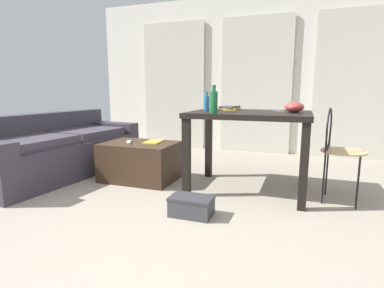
{
  "coord_description": "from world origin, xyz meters",
  "views": [
    {
      "loc": [
        0.73,
        -1.57,
        1.01
      ],
      "look_at": [
        -0.36,
        1.44,
        0.44
      ],
      "focal_mm": 28.5,
      "sensor_mm": 36.0,
      "label": 1
    }
  ],
  "objects_px": {
    "book_stack": "(231,108)",
    "scissors": "(276,111)",
    "magazine": "(154,142)",
    "bottle_far": "(206,103)",
    "bowl": "(294,107)",
    "craft_table": "(249,124)",
    "couch": "(58,150)",
    "tv_remote_primary": "(129,142)",
    "bottle_near": "(214,101)",
    "coffee_table": "(140,161)",
    "shoebox": "(191,206)",
    "wire_chair": "(336,143)"
  },
  "relations": [
    {
      "from": "craft_table",
      "to": "bowl",
      "type": "xyz_separation_m",
      "value": [
        0.41,
        0.05,
        0.17
      ]
    },
    {
      "from": "tv_remote_primary",
      "to": "craft_table",
      "type": "bearing_deg",
      "value": -23.21
    },
    {
      "from": "coffee_table",
      "to": "shoebox",
      "type": "bearing_deg",
      "value": -40.24
    },
    {
      "from": "couch",
      "to": "bottle_near",
      "type": "bearing_deg",
      "value": -3.32
    },
    {
      "from": "bottle_far",
      "to": "tv_remote_primary",
      "type": "distance_m",
      "value": 0.97
    },
    {
      "from": "tv_remote_primary",
      "to": "bottle_near",
      "type": "bearing_deg",
      "value": -37.3
    },
    {
      "from": "craft_table",
      "to": "magazine",
      "type": "xyz_separation_m",
      "value": [
        -1.08,
        0.04,
        -0.25
      ]
    },
    {
      "from": "couch",
      "to": "book_stack",
      "type": "height_order",
      "value": "book_stack"
    },
    {
      "from": "craft_table",
      "to": "bowl",
      "type": "bearing_deg",
      "value": 7.26
    },
    {
      "from": "bowl",
      "to": "shoebox",
      "type": "xyz_separation_m",
      "value": [
        -0.73,
        -0.85,
        -0.77
      ]
    },
    {
      "from": "book_stack",
      "to": "bottle_far",
      "type": "bearing_deg",
      "value": -141.29
    },
    {
      "from": "shoebox",
      "to": "craft_table",
      "type": "bearing_deg",
      "value": 68.31
    },
    {
      "from": "coffee_table",
      "to": "scissors",
      "type": "relative_size",
      "value": 6.63
    },
    {
      "from": "coffee_table",
      "to": "bottle_near",
      "type": "relative_size",
      "value": 3.16
    },
    {
      "from": "couch",
      "to": "bottle_far",
      "type": "bearing_deg",
      "value": 6.22
    },
    {
      "from": "bottle_near",
      "to": "tv_remote_primary",
      "type": "distance_m",
      "value": 1.13
    },
    {
      "from": "craft_table",
      "to": "bottle_near",
      "type": "relative_size",
      "value": 4.51
    },
    {
      "from": "book_stack",
      "to": "shoebox",
      "type": "distance_m",
      "value": 1.25
    },
    {
      "from": "scissors",
      "to": "magazine",
      "type": "height_order",
      "value": "scissors"
    },
    {
      "from": "bottle_far",
      "to": "bowl",
      "type": "xyz_separation_m",
      "value": [
        0.87,
        0.02,
        -0.03
      ]
    },
    {
      "from": "craft_table",
      "to": "shoebox",
      "type": "distance_m",
      "value": 1.05
    },
    {
      "from": "couch",
      "to": "bowl",
      "type": "xyz_separation_m",
      "value": [
        2.68,
        0.22,
        0.56
      ]
    },
    {
      "from": "book_stack",
      "to": "tv_remote_primary",
      "type": "xyz_separation_m",
      "value": [
        -1.07,
        -0.32,
        -0.38
      ]
    },
    {
      "from": "magazine",
      "to": "scissors",
      "type": "bearing_deg",
      "value": 1.27
    },
    {
      "from": "coffee_table",
      "to": "tv_remote_primary",
      "type": "relative_size",
      "value": 4.51
    },
    {
      "from": "tv_remote_primary",
      "to": "magazine",
      "type": "relative_size",
      "value": 0.67
    },
    {
      "from": "coffee_table",
      "to": "bottle_far",
      "type": "height_order",
      "value": "bottle_far"
    },
    {
      "from": "shoebox",
      "to": "scissors",
      "type": "bearing_deg",
      "value": 60.68
    },
    {
      "from": "bowl",
      "to": "book_stack",
      "type": "relative_size",
      "value": 0.62
    },
    {
      "from": "couch",
      "to": "tv_remote_primary",
      "type": "distance_m",
      "value": 0.97
    },
    {
      "from": "bottle_near",
      "to": "shoebox",
      "type": "distance_m",
      "value": 0.97
    },
    {
      "from": "couch",
      "to": "bowl",
      "type": "distance_m",
      "value": 2.75
    },
    {
      "from": "craft_table",
      "to": "book_stack",
      "type": "xyz_separation_m",
      "value": [
        -0.24,
        0.21,
        0.14
      ]
    },
    {
      "from": "bottle_far",
      "to": "scissors",
      "type": "relative_size",
      "value": 1.6
    },
    {
      "from": "craft_table",
      "to": "shoebox",
      "type": "relative_size",
      "value": 3.32
    },
    {
      "from": "coffee_table",
      "to": "bottle_near",
      "type": "height_order",
      "value": "bottle_near"
    },
    {
      "from": "wire_chair",
      "to": "scissors",
      "type": "height_order",
      "value": "wire_chair"
    },
    {
      "from": "wire_chair",
      "to": "bottle_near",
      "type": "xyz_separation_m",
      "value": [
        -1.08,
        -0.26,
        0.37
      ]
    },
    {
      "from": "couch",
      "to": "wire_chair",
      "type": "distance_m",
      "value": 3.07
    },
    {
      "from": "bowl",
      "to": "scissors",
      "type": "bearing_deg",
      "value": 141.9
    },
    {
      "from": "craft_table",
      "to": "wire_chair",
      "type": "relative_size",
      "value": 1.34
    },
    {
      "from": "magazine",
      "to": "tv_remote_primary",
      "type": "bearing_deg",
      "value": -149.43
    },
    {
      "from": "tv_remote_primary",
      "to": "scissors",
      "type": "bearing_deg",
      "value": -17.1
    },
    {
      "from": "craft_table",
      "to": "book_stack",
      "type": "height_order",
      "value": "book_stack"
    },
    {
      "from": "bowl",
      "to": "scissors",
      "type": "xyz_separation_m",
      "value": [
        -0.17,
        0.14,
        -0.05
      ]
    },
    {
      "from": "bowl",
      "to": "bottle_far",
      "type": "bearing_deg",
      "value": -178.84
    },
    {
      "from": "tv_remote_primary",
      "to": "couch",
      "type": "bearing_deg",
      "value": 154.42
    },
    {
      "from": "bottle_far",
      "to": "book_stack",
      "type": "bearing_deg",
      "value": 38.71
    },
    {
      "from": "book_stack",
      "to": "scissors",
      "type": "height_order",
      "value": "book_stack"
    },
    {
      "from": "bottle_near",
      "to": "shoebox",
      "type": "xyz_separation_m",
      "value": [
        -0.03,
        -0.52,
        -0.83
      ]
    }
  ]
}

